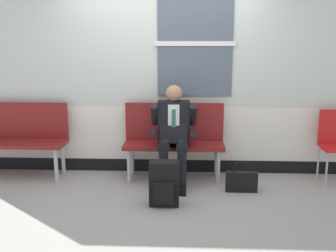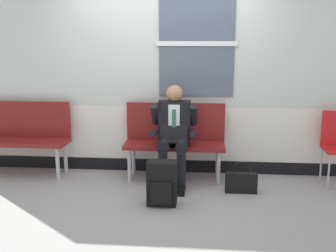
{
  "view_description": "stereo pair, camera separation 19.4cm",
  "coord_description": "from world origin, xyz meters",
  "px_view_note": "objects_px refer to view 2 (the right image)",
  "views": [
    {
      "loc": [
        0.28,
        -4.62,
        1.82
      ],
      "look_at": [
        0.07,
        0.14,
        0.75
      ],
      "focal_mm": 43.02,
      "sensor_mm": 36.0,
      "label": 1
    },
    {
      "loc": [
        0.47,
        -4.61,
        1.82
      ],
      "look_at": [
        0.07,
        0.14,
        0.75
      ],
      "focal_mm": 43.02,
      "sensor_mm": 36.0,
      "label": 2
    }
  ],
  "objects_px": {
    "bench_empty": "(20,133)",
    "person_seated": "(174,132)",
    "bench_with_person": "(175,136)",
    "handbag": "(241,182)",
    "backpack": "(162,184)"
  },
  "relations": [
    {
      "from": "person_seated",
      "to": "handbag",
      "type": "bearing_deg",
      "value": -18.9
    },
    {
      "from": "bench_empty",
      "to": "person_seated",
      "type": "distance_m",
      "value": 2.08
    },
    {
      "from": "bench_empty",
      "to": "person_seated",
      "type": "xyz_separation_m",
      "value": [
        2.07,
        -0.21,
        0.1
      ]
    },
    {
      "from": "bench_with_person",
      "to": "bench_empty",
      "type": "distance_m",
      "value": 2.07
    },
    {
      "from": "bench_with_person",
      "to": "bench_empty",
      "type": "relative_size",
      "value": 0.98
    },
    {
      "from": "bench_with_person",
      "to": "handbag",
      "type": "height_order",
      "value": "bench_with_person"
    },
    {
      "from": "bench_with_person",
      "to": "bench_empty",
      "type": "height_order",
      "value": "bench_with_person"
    },
    {
      "from": "bench_with_person",
      "to": "backpack",
      "type": "relative_size",
      "value": 2.57
    },
    {
      "from": "backpack",
      "to": "handbag",
      "type": "xyz_separation_m",
      "value": [
        0.9,
        0.43,
        -0.11
      ]
    },
    {
      "from": "bench_empty",
      "to": "backpack",
      "type": "xyz_separation_m",
      "value": [
        1.99,
        -0.91,
        -0.31
      ]
    },
    {
      "from": "backpack",
      "to": "person_seated",
      "type": "bearing_deg",
      "value": 83.66
    },
    {
      "from": "person_seated",
      "to": "backpack",
      "type": "height_order",
      "value": "person_seated"
    },
    {
      "from": "bench_empty",
      "to": "handbag",
      "type": "relative_size",
      "value": 3.38
    },
    {
      "from": "bench_with_person",
      "to": "person_seated",
      "type": "distance_m",
      "value": 0.23
    },
    {
      "from": "bench_empty",
      "to": "bench_with_person",
      "type": "bearing_deg",
      "value": 0.02
    }
  ]
}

